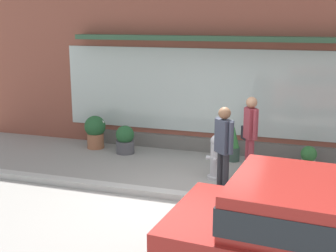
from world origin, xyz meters
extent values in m
plane|color=gray|center=(0.00, 0.00, 0.00)|extent=(60.00, 60.00, 0.00)
cube|color=#B2B2AD|center=(0.00, -0.20, 0.06)|extent=(14.00, 0.24, 0.12)
cube|color=brown|center=(0.00, 3.20, 2.74)|extent=(14.00, 0.36, 5.49)
cube|color=#ADBCB7|center=(-0.73, 3.00, 1.54)|extent=(7.09, 0.03, 2.10)
cube|color=#2D5138|center=(0.00, 2.85, 2.84)|extent=(7.69, 0.56, 0.12)
cube|color=#605E59|center=(0.00, 2.98, 0.18)|extent=(7.49, 0.20, 0.36)
cylinder|color=#B2B2B7|center=(0.19, 1.10, 0.03)|extent=(0.35, 0.35, 0.06)
cylinder|color=#B2B2B7|center=(0.19, 1.10, 0.41)|extent=(0.23, 0.23, 0.70)
sphere|color=#B2B2B7|center=(0.19, 1.10, 0.83)|extent=(0.25, 0.25, 0.25)
cylinder|color=#B2B2B7|center=(0.03, 1.10, 0.44)|extent=(0.10, 0.09, 0.09)
cylinder|color=#B2B2B7|center=(0.34, 1.10, 0.44)|extent=(0.10, 0.09, 0.09)
cylinder|color=#B2B2B7|center=(0.19, 0.94, 0.44)|extent=(0.09, 0.10, 0.09)
cylinder|color=#8E333D|center=(0.80, 1.42, 0.43)|extent=(0.12, 0.12, 0.86)
cylinder|color=#8E333D|center=(0.89, 1.30, 0.43)|extent=(0.12, 0.12, 0.86)
cube|color=#8E333D|center=(0.85, 1.36, 1.18)|extent=(0.32, 0.34, 0.64)
sphere|color=#A37556|center=(0.85, 1.36, 1.63)|extent=(0.23, 0.23, 0.23)
cylinder|color=#8E333D|center=(0.74, 1.52, 1.20)|extent=(0.08, 0.08, 0.61)
cylinder|color=#8E333D|center=(0.95, 1.20, 1.20)|extent=(0.08, 0.08, 0.61)
cube|color=black|center=(0.71, 1.60, 0.91)|extent=(0.22, 0.26, 0.28)
cylinder|color=#232328|center=(0.57, 0.15, 0.43)|extent=(0.12, 0.12, 0.85)
cylinder|color=#232328|center=(0.44, 0.28, 0.43)|extent=(0.12, 0.12, 0.85)
cube|color=#333847|center=(0.51, 0.22, 1.17)|extent=(0.38, 0.38, 0.64)
sphere|color=brown|center=(0.51, 0.22, 1.61)|extent=(0.23, 0.23, 0.23)
cylinder|color=#333847|center=(0.67, 0.06, 1.18)|extent=(0.08, 0.08, 0.61)
cylinder|color=#333847|center=(0.35, 0.37, 1.18)|extent=(0.08, 0.08, 0.61)
cylinder|color=black|center=(1.36, -1.95, 0.32)|extent=(0.66, 0.23, 0.64)
cylinder|color=#9E6042|center=(-3.28, 2.39, 0.19)|extent=(0.43, 0.43, 0.39)
sphere|color=#23562D|center=(-3.28, 2.39, 0.58)|extent=(0.55, 0.55, 0.55)
sphere|color=#B266B7|center=(-3.35, 2.29, 0.64)|extent=(0.16, 0.16, 0.16)
sphere|color=white|center=(-3.09, 2.41, 0.69)|extent=(0.12, 0.12, 0.12)
cylinder|color=#33473D|center=(0.34, 2.42, 0.17)|extent=(0.28, 0.28, 0.34)
cone|color=#2D6B33|center=(0.34, 2.42, 0.59)|extent=(0.25, 0.25, 0.50)
cylinder|color=#B7B2A3|center=(2.04, 2.34, 0.11)|extent=(0.30, 0.30, 0.23)
sphere|color=#2D6B33|center=(2.04, 2.34, 0.35)|extent=(0.36, 0.36, 0.36)
sphere|color=#B266B7|center=(1.95, 2.39, 0.41)|extent=(0.09, 0.09, 0.09)
sphere|color=orange|center=(2.09, 2.31, 0.41)|extent=(0.09, 0.09, 0.09)
sphere|color=#E5C64C|center=(1.95, 2.31, 0.40)|extent=(0.10, 0.10, 0.10)
cylinder|color=#4C4C51|center=(-2.36, 2.21, 0.16)|extent=(0.45, 0.45, 0.32)
sphere|color=#23562D|center=(-2.36, 2.21, 0.48)|extent=(0.46, 0.46, 0.46)
sphere|color=#B266B7|center=(-2.26, 2.14, 0.57)|extent=(0.12, 0.12, 0.12)
sphere|color=#DB4C7A|center=(-2.28, 2.25, 0.53)|extent=(0.09, 0.09, 0.09)
sphere|color=white|center=(-2.34, 2.07, 0.58)|extent=(0.09, 0.09, 0.09)
camera|label=1|loc=(2.02, -7.79, 3.30)|focal=48.13mm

